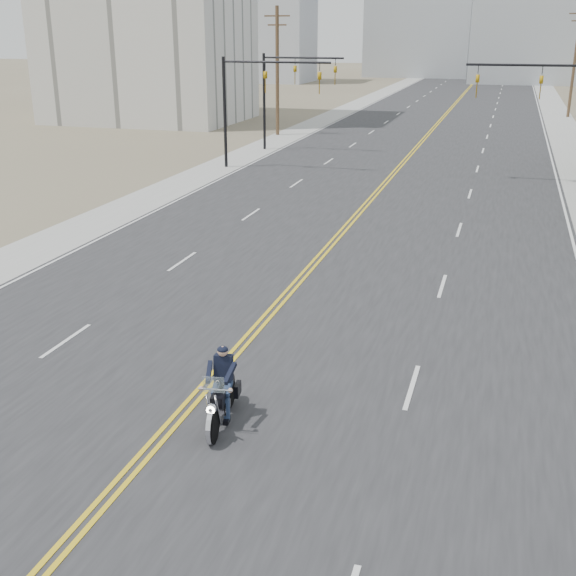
{
  "coord_description": "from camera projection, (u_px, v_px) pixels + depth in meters",
  "views": [
    {
      "loc": [
        6.72,
        -12.51,
        8.48
      ],
      "look_at": [
        1.13,
        5.99,
        1.6
      ],
      "focal_mm": 45.0,
      "sensor_mm": 36.0,
      "label": 1
    }
  ],
  "objects": [
    {
      "name": "road",
      "position": [
        447.0,
        113.0,
        79.08
      ],
      "size": [
        20.0,
        200.0,
        0.01
      ],
      "primitive_type": "cube",
      "color": "#303033",
      "rests_on": "ground"
    },
    {
      "name": "haze_bldg_f",
      "position": [
        223.0,
        34.0,
        144.12
      ],
      "size": [
        12.0,
        12.0,
        16.0
      ],
      "primitive_type": "cube",
      "color": "#ADB2B7",
      "rests_on": "ground"
    },
    {
      "name": "traffic_mast_right",
      "position": [
        554.0,
        98.0,
        40.71
      ],
      "size": [
        7.1,
        0.26,
        7.0
      ],
      "color": "black",
      "rests_on": "ground"
    },
    {
      "name": "traffic_mast_far",
      "position": [
        286.0,
        84.0,
        52.93
      ],
      "size": [
        6.1,
        0.26,
        7.0
      ],
      "color": "black",
      "rests_on": "ground"
    },
    {
      "name": "sidewalk_left",
      "position": [
        344.0,
        110.0,
        82.21
      ],
      "size": [
        3.0,
        200.0,
        0.01
      ],
      "primitive_type": "cube",
      "color": "#A5A5A0",
      "rests_on": "ground"
    },
    {
      "name": "utility_pole_left",
      "position": [
        277.0,
        69.0,
        60.81
      ],
      "size": [
        2.2,
        0.3,
        10.5
      ],
      "color": "brown",
      "rests_on": "ground"
    },
    {
      "name": "utility_pole_e",
      "position": [
        575.0,
        60.0,
        73.76
      ],
      "size": [
        2.2,
        0.3,
        11.0
      ],
      "color": "brown",
      "rests_on": "ground"
    },
    {
      "name": "sidewalk_right",
      "position": [
        558.0,
        117.0,
        75.95
      ],
      "size": [
        3.0,
        200.0,
        0.01
      ],
      "primitive_type": "cube",
      "color": "#A5A5A0",
      "rests_on": "ground"
    },
    {
      "name": "traffic_mast_left",
      "position": [
        254.0,
        91.0,
        45.6
      ],
      "size": [
        7.1,
        0.26,
        7.0
      ],
      "color": "black",
      "rests_on": "ground"
    },
    {
      "name": "motorcyclist",
      "position": [
        221.0,
        388.0,
        16.26
      ],
      "size": [
        1.31,
        2.41,
        1.79
      ],
      "primitive_type": null,
      "rotation": [
        0.0,
        0.0,
        3.29
      ],
      "color": "black",
      "rests_on": "ground"
    },
    {
      "name": "haze_bldg_a",
      "position": [
        270.0,
        16.0,
        125.5
      ],
      "size": [
        14.0,
        12.0,
        22.0
      ],
      "primitive_type": "cube",
      "color": "#B7BCC6",
      "rests_on": "ground"
    },
    {
      "name": "haze_bldg_b",
      "position": [
        526.0,
        41.0,
        124.15
      ],
      "size": [
        18.0,
        14.0,
        14.0
      ],
      "primitive_type": "cube",
      "color": "#ADB2B7",
      "rests_on": "ground"
    },
    {
      "name": "ground_plane",
      "position": [
        161.0,
        438.0,
        15.96
      ],
      "size": [
        400.0,
        400.0,
        0.0
      ],
      "primitive_type": "plane",
      "color": "#776D56",
      "rests_on": "ground"
    },
    {
      "name": "haze_bldg_d",
      "position": [
        422.0,
        7.0,
        141.11
      ],
      "size": [
        20.0,
        15.0,
        26.0
      ],
      "primitive_type": "cube",
      "color": "#ADB2B7",
      "rests_on": "ground"
    }
  ]
}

